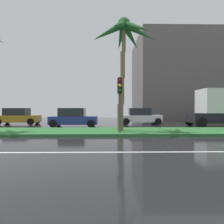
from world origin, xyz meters
name	(u,v)px	position (x,y,z in m)	size (l,w,h in m)	color
ground_plane	(56,131)	(0.00, 9.00, -0.05)	(90.00, 42.00, 0.10)	black
near_lane_divider_stripe	(5,153)	(0.00, 2.00, 0.00)	(81.00, 0.14, 0.01)	white
median_strip	(52,131)	(0.00, 8.00, 0.07)	(85.50, 4.00, 0.15)	#2D6B33
palm_tree_centre_left	(123,39)	(4.95, 7.98, 6.53)	(4.61, 4.59, 7.84)	brown
traffic_signal_median_right	(120,94)	(4.64, 6.79, 2.58)	(0.28, 0.43, 3.52)	#4C4C47
car_in_traffic_second	(18,116)	(-5.73, 15.05, 0.83)	(4.30, 2.02, 1.72)	#B28C1E
car_in_traffic_third	(73,118)	(0.70, 12.21, 0.83)	(4.30, 2.02, 1.72)	navy
car_in_traffic_fourth	(140,116)	(7.36, 15.10, 0.83)	(4.30, 2.02, 1.72)	white
box_truck_lead	(223,110)	(14.56, 12.11, 1.55)	(6.40, 2.64, 3.46)	black
building_far_right	(201,80)	(19.42, 26.06, 6.49)	(21.78, 11.99, 12.98)	#605B59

